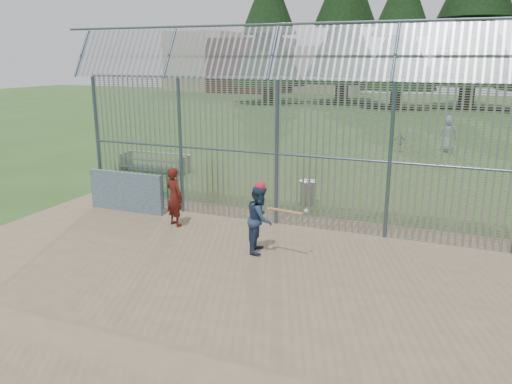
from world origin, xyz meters
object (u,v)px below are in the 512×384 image
at_px(dugout_wall, 126,192).
at_px(batter, 260,219).
at_px(trash_can, 308,192).
at_px(onlooker, 174,197).
at_px(bleacher, 155,161).

relative_size(dugout_wall, batter, 1.54).
relative_size(batter, trash_can, 1.98).
bearing_deg(dugout_wall, onlooker, -16.62).
relative_size(dugout_wall, bleacher, 0.83).
distance_m(trash_can, bleacher, 7.51).
distance_m(dugout_wall, onlooker, 2.17).
height_order(dugout_wall, bleacher, dugout_wall).
bearing_deg(batter, bleacher, 35.64).
bearing_deg(onlooker, dugout_wall, 6.66).
xyz_separation_m(batter, onlooker, (-2.88, 0.90, 0.01)).
height_order(batter, trash_can, batter).
xyz_separation_m(dugout_wall, bleacher, (-2.31, 5.09, -0.21)).
distance_m(dugout_wall, batter, 5.18).
bearing_deg(dugout_wall, batter, -17.03).
relative_size(onlooker, bleacher, 0.55).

